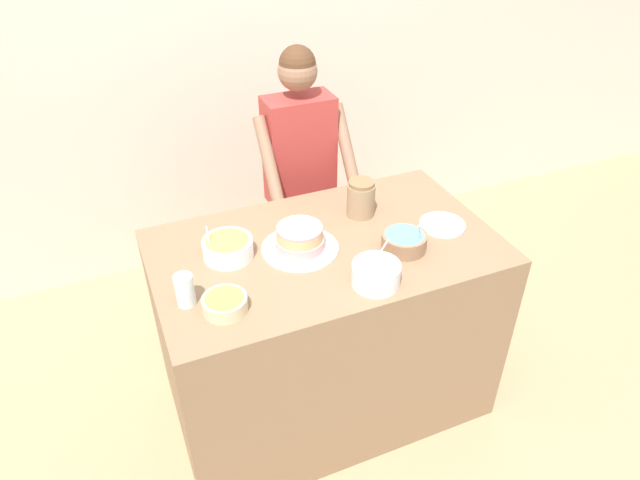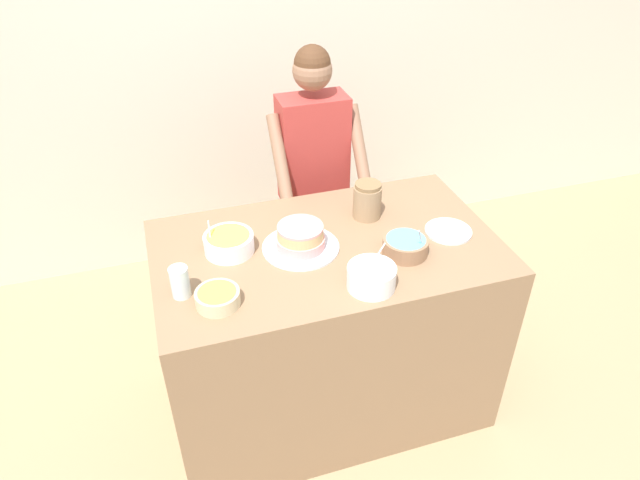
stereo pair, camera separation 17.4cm
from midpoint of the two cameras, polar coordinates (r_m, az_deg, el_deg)
name	(u,v)px [view 2 (the right image)]	position (r m, az deg, el deg)	size (l,w,h in m)	color
ground_plane	(355,466)	(2.79, 5.43, -21.63)	(14.00, 14.00, 0.00)	tan
wall_back	(249,55)	(3.51, -5.67, 17.89)	(10.00, 0.05, 2.60)	beige
counter	(326,328)	(2.68, 2.51, -8.80)	(1.44, 0.85, 0.94)	#8C6B4C
person_baker	(314,165)	(2.95, 1.06, 7.46)	(0.47, 0.43, 1.57)	#2D2D38
cake	(301,239)	(2.33, 0.17, 0.05)	(0.32, 0.32, 0.11)	silver
frosting_bowl_blue	(405,245)	(2.35, 10.65, -0.58)	(0.19, 0.19, 0.16)	#936B4C
frosting_bowl_white	(371,276)	(2.15, 7.49, -3.69)	(0.19, 0.19, 0.16)	white
frosting_bowl_yellow	(229,243)	(2.34, -7.01, -0.32)	(0.20, 0.20, 0.14)	white
frosting_bowl_olive	(218,297)	(2.09, -7.86, -5.77)	(0.16, 0.16, 0.06)	beige
drinking_glass	(180,282)	(2.13, -11.57, -4.20)	(0.07, 0.07, 0.12)	silver
ceramic_plate	(448,231)	(2.54, 14.64, 0.81)	(0.20, 0.20, 0.01)	silver
stoneware_jar	(367,200)	(2.54, 6.72, 3.91)	(0.12, 0.12, 0.17)	#9E7F5B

